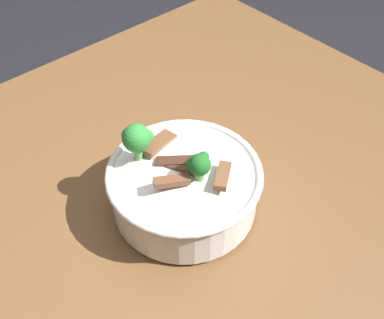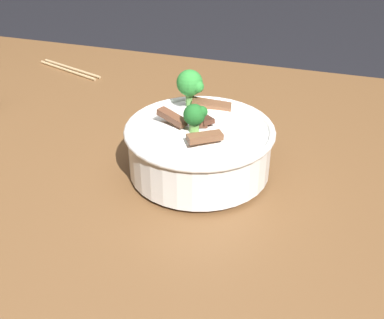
% 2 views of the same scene
% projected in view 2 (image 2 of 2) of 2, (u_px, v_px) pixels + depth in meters
% --- Properties ---
extents(dining_table, '(1.46, 0.95, 0.82)m').
position_uv_depth(dining_table, '(150.00, 186.00, 1.03)').
color(dining_table, brown).
rests_on(dining_table, ground).
extents(rice_bowl, '(0.26, 0.26, 0.16)m').
position_uv_depth(rice_bowl, '(199.00, 143.00, 0.86)').
color(rice_bowl, white).
rests_on(rice_bowl, dining_table).
extents(chopsticks_pair, '(0.20, 0.09, 0.01)m').
position_uv_depth(chopsticks_pair, '(70.00, 69.00, 1.29)').
color(chopsticks_pair, tan).
rests_on(chopsticks_pair, dining_table).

